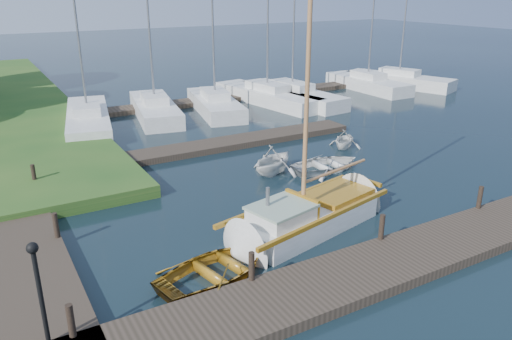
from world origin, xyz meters
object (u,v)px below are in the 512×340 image
dinghy (217,266)px  marina_boat_0 (88,118)px  mooring_post_0 (71,321)px  mooring_post_3 (480,197)px  marina_boat_7 (399,79)px  mooring_post_2 (382,227)px  marina_boat_3 (267,95)px  tender_d (345,137)px  mooring_post_1 (252,266)px  mooring_post_5 (34,174)px  marina_boat_2 (215,103)px  marina_boat_1 (155,107)px  marina_boat_4 (292,94)px  mooring_post_4 (56,225)px  tender_b (273,158)px  lamp_post (38,280)px  sailboat (310,217)px  tender_c (326,162)px  marina_boat_6 (368,82)px

dinghy → marina_boat_0: 17.62m
mooring_post_0 → mooring_post_3: (13.50, 0.00, 0.00)m
marina_boat_7 → mooring_post_2: bearing=113.6°
marina_boat_3 → mooring_post_3: bearing=162.4°
tender_d → mooring_post_3: bearing=138.1°
mooring_post_3 → tender_d: mooring_post_3 is taller
mooring_post_1 → mooring_post_5: same height
mooring_post_2 → marina_boat_2: marina_boat_2 is taller
mooring_post_5 → marina_boat_1: 12.09m
marina_boat_4 → mooring_post_4: bearing=121.1°
tender_b → marina_boat_0: size_ratio=0.26×
lamp_post → tender_d: 17.29m
marina_boat_4 → marina_boat_7: bearing=-93.6°
mooring_post_4 → marina_boat_7: 31.26m
marina_boat_3 → marina_boat_1: bearing=79.7°
marina_boat_7 → marina_boat_2: bearing=71.2°
marina_boat_1 → marina_boat_2: marina_boat_1 is taller
mooring_post_3 → dinghy: size_ratio=0.23×
mooring_post_1 → marina_boat_1: size_ratio=0.07×
lamp_post → marina_boat_4: marina_boat_4 is taller
mooring_post_0 → sailboat: bearing=15.5°
marina_boat_0 → marina_boat_7: 24.14m
mooring_post_1 → sailboat: (3.46, 2.21, -0.36)m
tender_c → mooring_post_3: bearing=-163.2°
marina_boat_0 → sailboat: bearing=-156.4°
mooring_post_0 → mooring_post_1: (4.50, 0.00, 0.00)m
lamp_post → sailboat: size_ratio=0.25×
mooring_post_2 → mooring_post_4: 9.86m
lamp_post → marina_boat_0: marina_boat_0 is taller
mooring_post_1 → marina_boat_3: 22.32m
marina_boat_4 → mooring_post_0: bearing=129.3°
marina_boat_2 → marina_boat_7: bearing=-76.3°
mooring_post_2 → marina_boat_2: (3.19, 18.39, -0.13)m
mooring_post_2 → marina_boat_4: (9.03, 18.38, -0.14)m
sailboat → tender_c: (3.82, 4.12, -0.01)m
dinghy → marina_boat_1: size_ratio=0.33×
tender_c → marina_boat_2: (0.41, 12.06, 0.23)m
mooring_post_5 → mooring_post_4: bearing=-90.0°
dinghy → tender_d: tender_d is taller
mooring_post_3 → dinghy: 9.59m
tender_b → marina_boat_1: 11.98m
marina_boat_2 → marina_boat_3: 4.19m
mooring_post_4 → lamp_post: 5.23m
marina_boat_6 → marina_boat_7: (3.13, -0.15, 0.00)m
dinghy → mooring_post_5: bearing=9.0°
tender_b → tender_d: tender_b is taller
mooring_post_5 → mooring_post_3: bearing=-37.6°
marina_boat_4 → marina_boat_6: marina_boat_6 is taller
mooring_post_3 → dinghy: mooring_post_3 is taller
mooring_post_4 → sailboat: bearing=-20.5°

